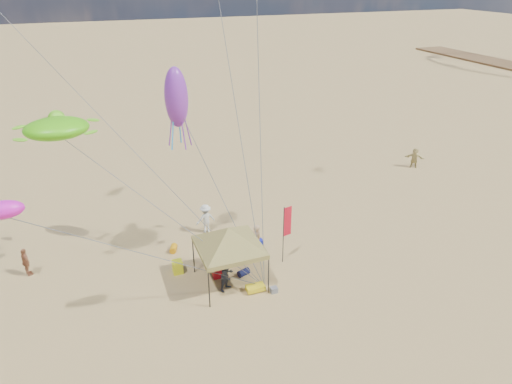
% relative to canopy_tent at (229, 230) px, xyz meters
% --- Properties ---
extents(ground, '(280.00, 280.00, 0.00)m').
position_rel_canopy_tent_xyz_m(ground, '(1.95, -1.48, -3.04)').
color(ground, tan).
rests_on(ground, ground).
extents(canopy_tent, '(5.92, 5.92, 3.65)m').
position_rel_canopy_tent_xyz_m(canopy_tent, '(0.00, 0.00, 0.00)').
color(canopy_tent, black).
rests_on(canopy_tent, ground).
extents(feather_flag, '(0.50, 0.14, 3.31)m').
position_rel_canopy_tent_xyz_m(feather_flag, '(3.33, 0.74, -0.84)').
color(feather_flag, black).
rests_on(feather_flag, ground).
extents(cooler_red, '(0.54, 0.38, 0.38)m').
position_rel_canopy_tent_xyz_m(cooler_red, '(-0.45, 0.61, -2.85)').
color(cooler_red, '#AB0D18').
rests_on(cooler_red, ground).
extents(cooler_blue, '(0.54, 0.38, 0.38)m').
position_rel_canopy_tent_xyz_m(cooler_blue, '(2.49, 2.65, -2.85)').
color(cooler_blue, '#141CA5').
rests_on(cooler_blue, ground).
extents(bag_navy, '(0.69, 0.54, 0.36)m').
position_rel_canopy_tent_xyz_m(bag_navy, '(0.82, 0.29, -2.86)').
color(bag_navy, '#0D103A').
rests_on(bag_navy, ground).
extents(bag_orange, '(0.54, 0.69, 0.36)m').
position_rel_canopy_tent_xyz_m(bag_orange, '(-2.11, 3.77, -2.86)').
color(bag_orange, orange).
rests_on(bag_orange, ground).
extents(chair_green, '(0.50, 0.50, 0.70)m').
position_rel_canopy_tent_xyz_m(chair_green, '(2.12, 1.74, -2.69)').
color(chair_green, '#1B9425').
rests_on(chair_green, ground).
extents(chair_yellow, '(0.50, 0.50, 0.70)m').
position_rel_canopy_tent_xyz_m(chair_yellow, '(-2.29, 1.71, -2.69)').
color(chair_yellow, '#EFF91B').
rests_on(chair_yellow, ground).
extents(crate_grey, '(0.34, 0.30, 0.28)m').
position_rel_canopy_tent_xyz_m(crate_grey, '(1.74, -1.52, -2.90)').
color(crate_grey, slate).
rests_on(crate_grey, ground).
extents(beach_cart, '(0.90, 0.50, 0.24)m').
position_rel_canopy_tent_xyz_m(beach_cart, '(0.93, -1.12, -2.84)').
color(beach_cart, yellow).
rests_on(beach_cart, ground).
extents(person_near_a, '(0.82, 0.68, 1.93)m').
position_rel_canopy_tent_xyz_m(person_near_a, '(2.03, 1.77, -2.07)').
color(person_near_a, tan).
rests_on(person_near_a, ground).
extents(person_near_b, '(0.97, 0.92, 1.59)m').
position_rel_canopy_tent_xyz_m(person_near_b, '(-0.28, -0.48, -2.24)').
color(person_near_b, '#313843').
rests_on(person_near_b, ground).
extents(person_near_c, '(1.23, 0.81, 1.78)m').
position_rel_canopy_tent_xyz_m(person_near_c, '(0.15, 5.20, -2.14)').
color(person_near_c, silver).
rests_on(person_near_c, ground).
extents(person_far_a, '(0.72, 0.99, 1.55)m').
position_rel_canopy_tent_xyz_m(person_far_a, '(-9.50, 4.21, -2.26)').
color(person_far_a, '#995C3B').
rests_on(person_far_a, ground).
extents(person_far_c, '(1.43, 1.32, 1.59)m').
position_rel_canopy_tent_xyz_m(person_far_c, '(18.13, 9.09, -2.24)').
color(person_far_c, tan).
rests_on(person_far_c, ground).
extents(turtle_kite, '(3.36, 2.97, 0.95)m').
position_rel_canopy_tent_xyz_m(turtle_kite, '(-6.82, 3.64, 4.67)').
color(turtle_kite, '#50CF10').
rests_on(turtle_kite, ground).
extents(fish_kite, '(1.73, 1.20, 0.70)m').
position_rel_canopy_tent_xyz_m(fish_kite, '(-8.88, -0.85, 3.16)').
color(fish_kite, '#EF18CE').
rests_on(fish_kite, ground).
extents(squid_kite, '(1.43, 1.43, 2.96)m').
position_rel_canopy_tent_xyz_m(squid_kite, '(-1.28, 3.87, 5.52)').
color(squid_kite, purple).
rests_on(squid_kite, ground).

